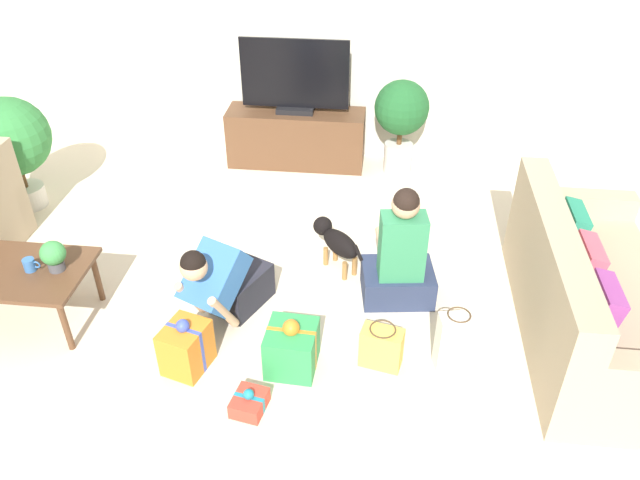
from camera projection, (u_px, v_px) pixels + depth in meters
ground_plane at (240, 313)px, 4.55m from camera, size 16.00×16.00×0.00m
wall_back at (289, 28)px, 5.95m from camera, size 8.40×0.06×2.60m
sofa_right at (587, 299)px, 4.20m from camera, size 0.89×1.92×0.87m
coffee_table at (19, 275)px, 4.28m from camera, size 0.95×0.64×0.44m
tv_console at (296, 138)px, 6.30m from camera, size 1.37×0.41×0.57m
tv at (295, 80)px, 5.95m from camera, size 1.04×0.20×0.72m
potted_plant_back_right at (401, 115)px, 5.98m from camera, size 0.52×0.52×0.94m
potted_plant_corner_left at (11, 140)px, 5.40m from camera, size 0.69×0.69×1.04m
person_kneeling at (225, 282)px, 4.34m from camera, size 0.59×0.79×0.74m
person_sitting at (400, 260)px, 4.50m from camera, size 0.57×0.53×0.95m
dog at (336, 240)px, 4.87m from camera, size 0.43×0.45×0.37m
gift_box_a at (292, 348)px, 4.03m from camera, size 0.33×0.35×0.39m
gift_box_b at (186, 347)px, 4.02m from camera, size 0.33×0.36×0.40m
gift_box_c at (249, 402)px, 3.79m from camera, size 0.23×0.25×0.16m
gift_bag_a at (381, 347)px, 4.05m from camera, size 0.30×0.21×0.31m
gift_bag_b at (455, 342)px, 4.00m from camera, size 0.25×0.18×0.45m
mug at (30, 265)px, 4.22m from camera, size 0.12×0.08×0.09m
tabletop_plant at (53, 255)px, 4.18m from camera, size 0.17×0.17×0.22m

